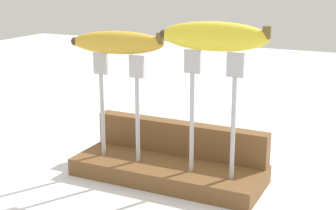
{
  "coord_description": "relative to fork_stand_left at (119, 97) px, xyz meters",
  "views": [
    {
      "loc": [
        0.34,
        -0.7,
        0.34
      ],
      "look_at": [
        0.0,
        0.0,
        0.13
      ],
      "focal_mm": 53.03,
      "sensor_mm": 36.0,
      "label": 1
    }
  ],
  "objects": [
    {
      "name": "board_backstop",
      "position": [
        0.08,
        0.06,
        -0.08
      ],
      "size": [
        0.31,
        0.03,
        0.06
      ],
      "primitive_type": "cube",
      "color": "brown",
      "rests_on": "wooden_board"
    },
    {
      "name": "fork_stand_right",
      "position": [
        0.17,
        0.0,
        0.01
      ],
      "size": [
        0.09,
        0.01,
        0.2
      ],
      "color": "#B2B2B7",
      "rests_on": "wooden_board"
    },
    {
      "name": "fork_stand_left",
      "position": [
        0.0,
        0.0,
        0.0
      ],
      "size": [
        0.09,
        0.01,
        0.18
      ],
      "color": "#B2B2B7",
      "rests_on": "wooden_board"
    },
    {
      "name": "ground_plane",
      "position": [
        0.08,
        0.02,
        -0.14
      ],
      "size": [
        3.0,
        3.0,
        0.0
      ],
      "primitive_type": "plane",
      "color": "silver"
    },
    {
      "name": "banana_raised_left",
      "position": [
        -0.0,
        -0.0,
        0.09
      ],
      "size": [
        0.16,
        0.07,
        0.04
      ],
      "color": "gold",
      "rests_on": "fork_stand_left"
    },
    {
      "name": "banana_raised_right",
      "position": [
        0.17,
        -0.0,
        0.11
      ],
      "size": [
        0.17,
        0.05,
        0.04
      ],
      "color": "yellow",
      "rests_on": "fork_stand_right"
    },
    {
      "name": "wooden_board",
      "position": [
        0.08,
        0.02,
        -0.12
      ],
      "size": [
        0.32,
        0.12,
        0.03
      ],
      "primitive_type": "cube",
      "color": "brown",
      "rests_on": "ground"
    }
  ]
}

